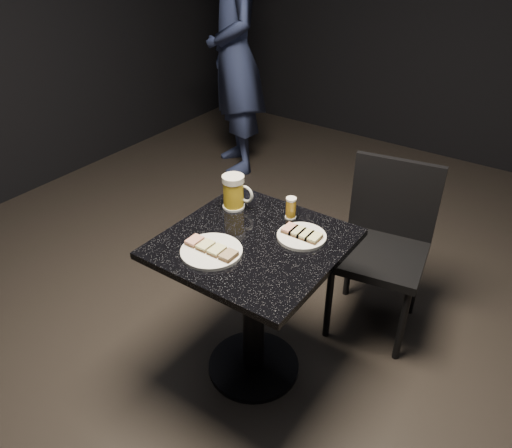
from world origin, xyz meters
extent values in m
plane|color=black|center=(0.00, 0.00, 0.00)|extent=(6.00, 6.00, 0.00)
cylinder|color=white|center=(-0.09, -0.16, 0.76)|extent=(0.25, 0.25, 0.01)
cylinder|color=white|center=(0.15, 0.13, 0.76)|extent=(0.20, 0.20, 0.01)
imported|color=navy|center=(-1.43, 1.78, 0.94)|extent=(0.81, 0.78, 1.87)
cylinder|color=black|center=(0.00, 0.00, 0.01)|extent=(0.44, 0.44, 0.03)
cylinder|color=black|center=(0.00, 0.00, 0.37)|extent=(0.10, 0.10, 0.69)
cube|color=black|center=(0.00, 0.00, 0.73)|extent=(0.70, 0.70, 0.03)
cylinder|color=silver|center=(-0.23, 0.17, 0.76)|extent=(0.10, 0.10, 0.01)
cylinder|color=gold|center=(-0.23, 0.17, 0.82)|extent=(0.09, 0.09, 0.12)
cylinder|color=white|center=(-0.23, 0.17, 0.89)|extent=(0.10, 0.10, 0.03)
torus|color=silver|center=(-0.18, 0.19, 0.82)|extent=(0.08, 0.01, 0.08)
cylinder|color=silver|center=(0.03, 0.24, 0.75)|extent=(0.05, 0.05, 0.01)
cylinder|color=#C18A1F|center=(0.03, 0.24, 0.80)|extent=(0.04, 0.04, 0.08)
cylinder|color=white|center=(0.03, 0.24, 0.84)|extent=(0.05, 0.05, 0.01)
cube|color=black|center=(0.33, 0.61, 0.45)|extent=(0.50, 0.50, 0.04)
cylinder|color=black|center=(0.18, 0.40, 0.21)|extent=(0.03, 0.03, 0.43)
cylinder|color=black|center=(0.54, 0.46, 0.21)|extent=(0.03, 0.03, 0.43)
cylinder|color=black|center=(0.12, 0.76, 0.21)|extent=(0.03, 0.03, 0.43)
cylinder|color=black|center=(0.48, 0.82, 0.21)|extent=(0.03, 0.03, 0.43)
cube|color=black|center=(0.30, 0.81, 0.67)|extent=(0.43, 0.11, 0.43)
cube|color=#4C3521|center=(-0.17, -0.16, 0.77)|extent=(0.05, 0.07, 0.01)
cube|color=tan|center=(-0.17, -0.16, 0.78)|extent=(0.05, 0.07, 0.01)
cube|color=#4C3521|center=(-0.11, -0.16, 0.77)|extent=(0.05, 0.07, 0.01)
cube|color=#D1D184|center=(-0.11, -0.16, 0.78)|extent=(0.05, 0.07, 0.01)
cube|color=#4C3521|center=(-0.06, -0.16, 0.77)|extent=(0.05, 0.07, 0.01)
cube|color=#D1D184|center=(-0.06, -0.16, 0.78)|extent=(0.05, 0.07, 0.01)
cube|color=#4C3521|center=(0.00, -0.16, 0.77)|extent=(0.05, 0.07, 0.01)
cube|color=#8C7251|center=(0.00, -0.16, 0.78)|extent=(0.05, 0.07, 0.01)
cube|color=#4C3521|center=(0.09, 0.13, 0.77)|extent=(0.05, 0.07, 0.01)
cube|color=tan|center=(0.09, 0.13, 0.78)|extent=(0.05, 0.07, 0.01)
cube|color=#4C3521|center=(0.13, 0.13, 0.77)|extent=(0.05, 0.07, 0.01)
cube|color=#D1D184|center=(0.13, 0.13, 0.78)|extent=(0.05, 0.07, 0.01)
cube|color=#4C3521|center=(0.17, 0.13, 0.77)|extent=(0.05, 0.07, 0.01)
cube|color=#D1D184|center=(0.17, 0.13, 0.78)|extent=(0.05, 0.07, 0.01)
cube|color=#4C3521|center=(0.21, 0.13, 0.77)|extent=(0.05, 0.07, 0.01)
cube|color=#D1D184|center=(0.21, 0.13, 0.78)|extent=(0.05, 0.07, 0.01)
camera|label=1|loc=(0.98, -1.37, 1.90)|focal=35.00mm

